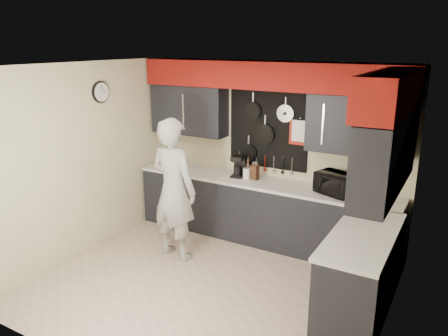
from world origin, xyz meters
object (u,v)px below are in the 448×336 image
Objects in this scene: utensil_crock at (247,173)px; coffee_maker at (239,166)px; microwave at (336,184)px; knife_block at (255,172)px; person at (174,189)px.

utensil_crock is 0.47× the size of coffee_maker.
microwave reaches higher than knife_block.
coffee_maker is (-0.15, 0.03, 0.09)m from utensil_crock.
microwave is 0.26× the size of person.
knife_block is 1.25m from person.
knife_block is at bearing -15.78° from coffee_maker.
coffee_maker is at bearing -162.42° from microwave.
knife_block is 0.11× the size of person.
microwave is 3.43× the size of utensil_crock.
microwave is at bearing 6.97° from knife_block.
knife_block is at bearing -161.91° from microwave.
microwave is at bearing -144.64° from person.
person is (-0.40, -1.07, -0.12)m from coffee_maker.
knife_block is 1.46× the size of utensil_crock.
microwave is 1.19m from knife_block.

